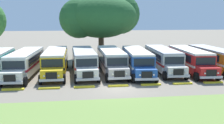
% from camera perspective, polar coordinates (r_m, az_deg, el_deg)
% --- Properties ---
extents(ground_plane, '(220.00, 220.00, 0.00)m').
position_cam_1_polar(ground_plane, '(23.95, 1.69, -6.07)').
color(ground_plane, slate).
extents(foreground_grass_strip, '(80.00, 9.98, 0.01)m').
position_cam_1_polar(foreground_grass_strip, '(16.56, 6.16, -13.72)').
color(foreground_grass_strip, olive).
rests_on(foreground_grass_strip, ground_plane).
extents(parked_bus_slot_1, '(3.09, 10.89, 2.82)m').
position_cam_1_polar(parked_bus_slot_1, '(30.60, -19.36, -0.04)').
color(parked_bus_slot_1, silver).
rests_on(parked_bus_slot_1, ground_plane).
extents(parked_bus_slot_2, '(2.84, 10.86, 2.82)m').
position_cam_1_polar(parked_bus_slot_2, '(30.65, -12.85, 0.30)').
color(parked_bus_slot_2, yellow).
rests_on(parked_bus_slot_2, ground_plane).
extents(parked_bus_slot_3, '(3.15, 10.90, 2.82)m').
position_cam_1_polar(parked_bus_slot_3, '(30.34, -6.47, 0.39)').
color(parked_bus_slot_3, silver).
rests_on(parked_bus_slot_3, ground_plane).
extents(parked_bus_slot_4, '(2.88, 10.86, 2.82)m').
position_cam_1_polar(parked_bus_slot_4, '(30.65, -0.18, 0.56)').
color(parked_bus_slot_4, '#9E9993').
rests_on(parked_bus_slot_4, ground_plane).
extents(parked_bus_slot_5, '(3.14, 10.90, 2.82)m').
position_cam_1_polar(parked_bus_slot_5, '(30.47, 5.74, 0.45)').
color(parked_bus_slot_5, '#23519E').
rests_on(parked_bus_slot_5, ground_plane).
extents(parked_bus_slot_6, '(3.02, 10.88, 2.82)m').
position_cam_1_polar(parked_bus_slot_6, '(32.18, 11.60, 0.81)').
color(parked_bus_slot_6, silver).
rests_on(parked_bus_slot_6, ground_plane).
extents(parked_bus_slot_7, '(3.07, 10.89, 2.82)m').
position_cam_1_polar(parked_bus_slot_7, '(32.59, 17.44, 0.66)').
color(parked_bus_slot_7, red).
rests_on(parked_bus_slot_7, ground_plane).
extents(parked_bus_slot_8, '(2.74, 10.85, 2.82)m').
position_cam_1_polar(parked_bus_slot_8, '(34.41, 22.26, 0.85)').
color(parked_bus_slot_8, orange).
rests_on(parked_bus_slot_8, ground_plane).
extents(curb_wheelstop_1, '(2.00, 0.36, 0.15)m').
position_cam_1_polar(curb_wheelstop_1, '(25.12, -21.79, -5.86)').
color(curb_wheelstop_1, yellow).
rests_on(curb_wheelstop_1, ground_plane).
extents(curb_wheelstop_2, '(2.00, 0.36, 0.15)m').
position_cam_1_polar(curb_wheelstop_2, '(24.49, -14.20, -5.83)').
color(curb_wheelstop_2, yellow).
rests_on(curb_wheelstop_2, ground_plane).
extents(curb_wheelstop_3, '(2.00, 0.36, 0.15)m').
position_cam_1_polar(curb_wheelstop_3, '(24.31, -6.37, -5.70)').
color(curb_wheelstop_3, yellow).
rests_on(curb_wheelstop_3, ground_plane).
extents(curb_wheelstop_4, '(2.00, 0.36, 0.15)m').
position_cam_1_polar(curb_wheelstop_4, '(24.58, 1.44, -5.46)').
color(curb_wheelstop_4, yellow).
rests_on(curb_wheelstop_4, ground_plane).
extents(curb_wheelstop_5, '(2.00, 0.36, 0.15)m').
position_cam_1_polar(curb_wheelstop_5, '(25.28, 8.93, -5.14)').
color(curb_wheelstop_5, yellow).
rests_on(curb_wheelstop_5, ground_plane).
extents(curb_wheelstop_6, '(2.00, 0.36, 0.15)m').
position_cam_1_polar(curb_wheelstop_6, '(26.39, 15.90, -4.76)').
color(curb_wheelstop_6, yellow).
rests_on(curb_wheelstop_6, ground_plane).
extents(curb_wheelstop_7, '(2.00, 0.36, 0.15)m').
position_cam_1_polar(curb_wheelstop_7, '(27.86, 22.22, -4.35)').
color(curb_wheelstop_7, yellow).
rests_on(curb_wheelstop_7, ground_plane).
extents(broad_shade_tree, '(13.30, 12.61, 10.82)m').
position_cam_1_polar(broad_shade_tree, '(41.71, -2.50, 10.53)').
color(broad_shade_tree, brown).
rests_on(broad_shade_tree, ground_plane).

